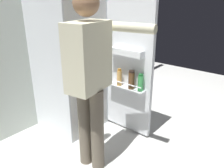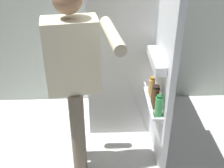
# 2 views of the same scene
# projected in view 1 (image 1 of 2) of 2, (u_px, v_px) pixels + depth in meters

# --- Properties ---
(ground_plane) EXTENTS (6.45, 6.45, 0.00)m
(ground_plane) POSITION_uv_depth(u_px,v_px,m) (107.00, 140.00, 2.57)
(ground_plane) COLOR silver
(kitchen_wall) EXTENTS (4.40, 0.10, 2.53)m
(kitchen_wall) POSITION_uv_depth(u_px,v_px,m) (45.00, 20.00, 2.68)
(kitchen_wall) COLOR beige
(kitchen_wall) RESTS_ON ground_plane
(refrigerator) EXTENTS (0.66, 1.25, 1.61)m
(refrigerator) POSITION_uv_depth(u_px,v_px,m) (73.00, 63.00, 2.61)
(refrigerator) COLOR silver
(refrigerator) RESTS_ON ground_plane
(person) EXTENTS (0.58, 0.65, 1.58)m
(person) POSITION_uv_depth(u_px,v_px,m) (89.00, 72.00, 1.88)
(person) COLOR #665B4C
(person) RESTS_ON ground_plane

